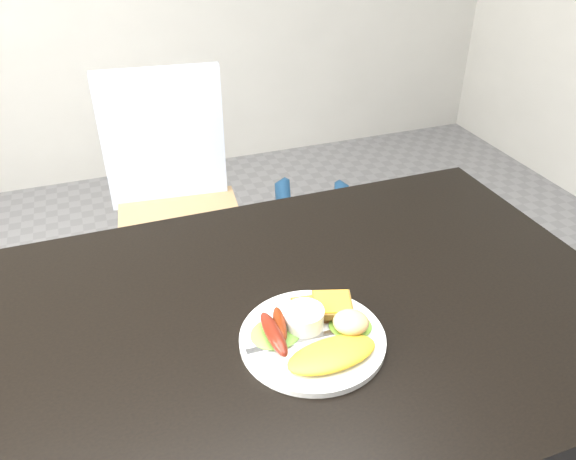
# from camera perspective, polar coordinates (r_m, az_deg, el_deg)

# --- Properties ---
(dining_table) EXTENTS (1.20, 0.80, 0.04)m
(dining_table) POSITION_cam_1_polar(r_m,az_deg,el_deg) (1.05, 1.91, -8.77)
(dining_table) COLOR black
(dining_table) RESTS_ON ground
(dining_chair) EXTENTS (0.43, 0.43, 0.05)m
(dining_chair) POSITION_cam_1_polar(r_m,az_deg,el_deg) (1.86, -10.78, 0.37)
(dining_chair) COLOR #AA8357
(dining_chair) RESTS_ON ground
(person) EXTENTS (0.59, 0.48, 1.42)m
(person) POSITION_cam_1_polar(r_m,az_deg,el_deg) (1.69, 4.35, 7.70)
(person) COLOR #245387
(person) RESTS_ON ground
(plate) EXTENTS (0.25, 0.25, 0.01)m
(plate) POSITION_cam_1_polar(r_m,az_deg,el_deg) (0.96, 2.49, -10.97)
(plate) COLOR white
(plate) RESTS_ON dining_table
(lettuce_left) EXTENTS (0.10, 0.09, 0.01)m
(lettuce_left) POSITION_cam_1_polar(r_m,az_deg,el_deg) (0.96, -1.26, -10.44)
(lettuce_left) COLOR #498229
(lettuce_left) RESTS_ON plate
(lettuce_right) EXTENTS (0.09, 0.09, 0.01)m
(lettuce_right) POSITION_cam_1_polar(r_m,az_deg,el_deg) (0.98, 6.34, -9.64)
(lettuce_right) COLOR #5A822A
(lettuce_right) RESTS_ON plate
(omelette) EXTENTS (0.16, 0.08, 0.02)m
(omelette) POSITION_cam_1_polar(r_m,az_deg,el_deg) (0.92, 4.50, -12.49)
(omelette) COLOR yellow
(omelette) RESTS_ON plate
(sausage_a) EXTENTS (0.03, 0.11, 0.03)m
(sausage_a) POSITION_cam_1_polar(r_m,az_deg,el_deg) (0.93, -1.47, -10.48)
(sausage_a) COLOR #5F190C
(sausage_a) RESTS_ON lettuce_left
(sausage_b) EXTENTS (0.04, 0.09, 0.02)m
(sausage_b) POSITION_cam_1_polar(r_m,az_deg,el_deg) (0.95, -0.84, -9.56)
(sausage_b) COLOR #632404
(sausage_b) RESTS_ON lettuce_left
(ramekin) EXTENTS (0.07, 0.07, 0.04)m
(ramekin) POSITION_cam_1_polar(r_m,az_deg,el_deg) (0.97, 1.66, -9.04)
(ramekin) COLOR white
(ramekin) RESTS_ON plate
(toast_a) EXTENTS (0.08, 0.08, 0.01)m
(toast_a) POSITION_cam_1_polar(r_m,az_deg,el_deg) (1.00, 2.50, -8.06)
(toast_a) COLOR #954925
(toast_a) RESTS_ON plate
(toast_b) EXTENTS (0.09, 0.09, 0.01)m
(toast_b) POSITION_cam_1_polar(r_m,az_deg,el_deg) (0.99, 4.53, -7.57)
(toast_b) COLOR olive
(toast_b) RESTS_ON toast_a
(potato_salad) EXTENTS (0.08, 0.08, 0.03)m
(potato_salad) POSITION_cam_1_polar(r_m,az_deg,el_deg) (0.96, 6.40, -9.29)
(potato_salad) COLOR beige
(potato_salad) RESTS_ON lettuce_right
(fork) EXTENTS (0.15, 0.02, 0.00)m
(fork) POSITION_cam_1_polar(r_m,az_deg,el_deg) (0.95, 0.34, -11.34)
(fork) COLOR #ADAFB7
(fork) RESTS_ON plate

